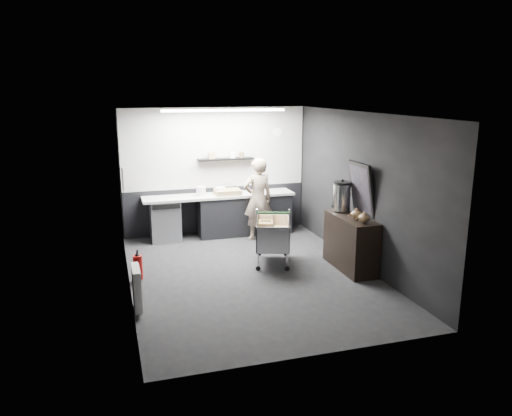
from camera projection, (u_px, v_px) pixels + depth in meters
name	position (u px, v px, depth m)	size (l,w,h in m)	color
floor	(251.00, 275.00, 8.48)	(5.50, 5.50, 0.00)	black
ceiling	(251.00, 113.00, 7.85)	(5.50, 5.50, 0.00)	silver
wall_back	(215.00, 171.00, 10.72)	(5.50, 5.50, 0.00)	black
wall_front	(319.00, 247.00, 5.60)	(5.50, 5.50, 0.00)	black
wall_left	(125.00, 205.00, 7.60)	(5.50, 5.50, 0.00)	black
wall_right	(361.00, 190.00, 8.72)	(5.50, 5.50, 0.00)	black
kitchen_wall_panel	(215.00, 148.00, 10.59)	(3.95, 0.02, 1.70)	#B2B1AD
dado_panel	(216.00, 210.00, 10.91)	(3.95, 0.02, 1.00)	black
floating_shelf	(226.00, 159.00, 10.60)	(1.20, 0.22, 0.04)	black
wall_clock	(278.00, 132.00, 10.90)	(0.20, 0.20, 0.03)	white
poster	(122.00, 178.00, 8.77)	(0.02, 0.30, 0.40)	silver
poster_red_band	(122.00, 174.00, 8.76)	(0.01, 0.22, 0.10)	red
radiator	(137.00, 288.00, 7.02)	(0.10, 0.50, 0.60)	white
ceiling_strip	(224.00, 110.00, 9.58)	(2.40, 0.20, 0.04)	white
prep_counter	(226.00, 214.00, 10.66)	(3.20, 0.61, 0.90)	black
person	(258.00, 199.00, 10.32)	(0.62, 0.41, 1.71)	beige
shopping_cart	(273.00, 236.00, 8.93)	(0.87, 1.15, 1.08)	silver
sideboard	(351.00, 236.00, 8.67)	(0.53, 1.25, 1.87)	black
fire_extinguisher	(138.00, 266.00, 8.17)	(0.15, 0.15, 0.50)	#AE0D0B
cardboard_box	(228.00, 192.00, 10.51)	(0.54, 0.41, 0.11)	#907A4D
pink_tub	(201.00, 191.00, 10.39)	(0.19, 0.19, 0.19)	silver
white_container	(220.00, 191.00, 10.46)	(0.19, 0.15, 0.17)	white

